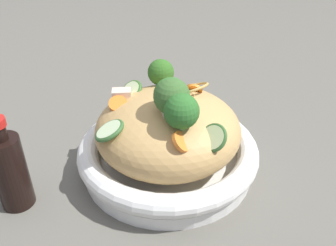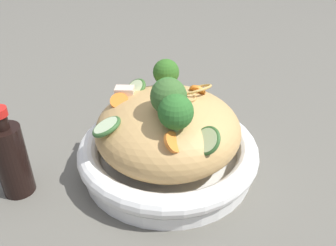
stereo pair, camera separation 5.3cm
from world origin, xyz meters
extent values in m
plane|color=#5B584F|center=(0.00, 0.00, 0.00)|extent=(3.00, 3.00, 0.00)
cylinder|color=white|center=(0.00, 0.00, 0.01)|extent=(0.27, 0.27, 0.02)
torus|color=white|center=(0.00, 0.00, 0.04)|extent=(0.29, 0.29, 0.03)
ellipsoid|color=tan|center=(0.00, 0.00, 0.07)|extent=(0.22, 0.22, 0.11)
torus|color=tan|center=(0.00, 0.00, 0.10)|extent=(0.09, 0.09, 0.02)
torus|color=tan|center=(0.02, 0.00, 0.13)|extent=(0.06, 0.06, 0.01)
torus|color=tan|center=(0.05, 0.02, 0.13)|extent=(0.08, 0.07, 0.03)
torus|color=tan|center=(0.00, -0.03, 0.12)|extent=(0.08, 0.07, 0.03)
cone|color=#96C270|center=(-0.01, -0.03, 0.12)|extent=(0.03, 0.02, 0.02)
sphere|color=#336D2B|center=(-0.01, -0.03, 0.15)|extent=(0.06, 0.06, 0.05)
cone|color=#97B76D|center=(-0.01, -0.06, 0.12)|extent=(0.04, 0.03, 0.02)
sphere|color=#2C6528|center=(-0.01, -0.06, 0.14)|extent=(0.07, 0.07, 0.05)
cone|color=#9FC378|center=(0.02, 0.07, 0.11)|extent=(0.03, 0.03, 0.02)
sphere|color=#306421|center=(0.02, 0.07, 0.14)|extent=(0.06, 0.06, 0.04)
cone|color=#9CBB7A|center=(-0.01, -0.03, 0.12)|extent=(0.03, 0.02, 0.02)
sphere|color=#39622C|center=(-0.01, -0.03, 0.15)|extent=(0.06, 0.06, 0.05)
cylinder|color=orange|center=(0.05, 0.02, 0.12)|extent=(0.03, 0.03, 0.02)
cylinder|color=orange|center=(-0.02, -0.08, 0.11)|extent=(0.04, 0.04, 0.03)
cylinder|color=orange|center=(-0.07, 0.04, 0.12)|extent=(0.04, 0.04, 0.02)
cylinder|color=beige|center=(-0.03, 0.07, 0.12)|extent=(0.03, 0.04, 0.02)
torus|color=#345F27|center=(-0.03, 0.07, 0.12)|extent=(0.04, 0.05, 0.03)
cylinder|color=beige|center=(-0.09, -0.01, 0.11)|extent=(0.05, 0.05, 0.02)
torus|color=#325A2B|center=(-0.09, -0.01, 0.11)|extent=(0.06, 0.06, 0.02)
cylinder|color=beige|center=(0.02, -0.09, 0.11)|extent=(0.03, 0.04, 0.03)
torus|color=#335E2B|center=(0.02, -0.09, 0.11)|extent=(0.04, 0.05, 0.03)
cube|color=beige|center=(-0.01, -0.03, 0.13)|extent=(0.03, 0.03, 0.02)
cube|color=beige|center=(-0.05, 0.06, 0.12)|extent=(0.04, 0.03, 0.02)
cylinder|color=black|center=(-0.23, 0.02, 0.06)|extent=(0.05, 0.05, 0.11)
cylinder|color=black|center=(-0.23, 0.02, 0.12)|extent=(0.02, 0.02, 0.02)
camera|label=1|loc=(-0.20, -0.41, 0.37)|focal=37.41mm
camera|label=2|loc=(-0.15, -0.43, 0.37)|focal=37.41mm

